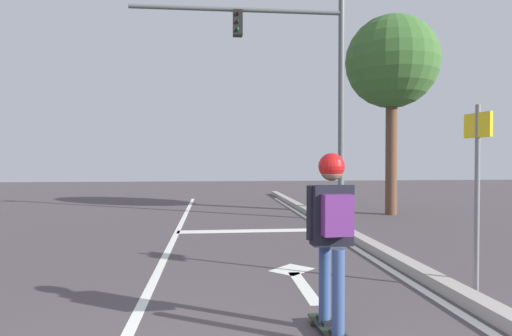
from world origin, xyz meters
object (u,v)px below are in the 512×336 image
skateboard (331,331)px  roadside_tree (392,63)px  traffic_signal_mast (295,67)px  skater (332,219)px  street_sign_post (477,170)px

skateboard → roadside_tree: size_ratio=0.15×
traffic_signal_mast → skater: bearing=-98.4°
street_sign_post → roadside_tree: roadside_tree is taller
street_sign_post → roadside_tree: bearing=74.7°
skateboard → traffic_signal_mast: (1.09, 7.37, 3.93)m
street_sign_post → skater: bearing=-150.7°
skateboard → street_sign_post: size_ratio=0.38×
roadside_tree → street_sign_post: bearing=-105.3°
skateboard → street_sign_post: bearing=28.9°
street_sign_post → roadside_tree: (1.95, 7.15, 2.88)m
skateboard → skater: size_ratio=0.54×
traffic_signal_mast → street_sign_post: (1.05, -6.19, -2.51)m
traffic_signal_mast → roadside_tree: bearing=17.7°
street_sign_post → roadside_tree: 7.95m
skateboard → street_sign_post: (2.14, 1.18, 1.42)m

